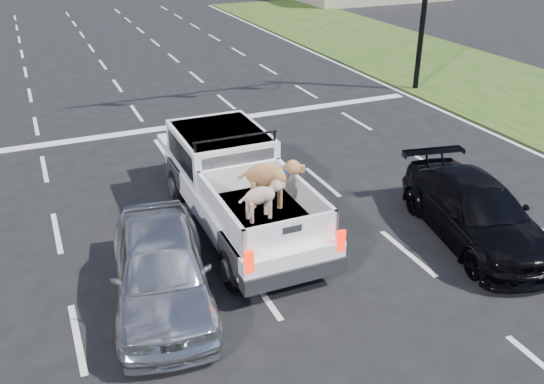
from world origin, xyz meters
The scene contains 5 objects.
ground centered at (0.00, 0.00, 0.00)m, with size 160.00×160.00×0.00m, color black.
road_markings centered at (0.00, 6.56, 0.01)m, with size 17.75×60.00×0.01m.
pickup_truck centered at (-1.19, 2.73, 1.04)m, with size 2.28×5.98×2.24m.
silver_sedan centered at (-3.58, 0.44, 0.75)m, with size 1.78×4.42×1.50m, color silver.
black_coupe centered at (3.49, -0.02, 0.68)m, with size 1.91×4.71×1.37m, color black.
Camera 1 is at (-5.26, -8.66, 6.81)m, focal length 38.00 mm.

